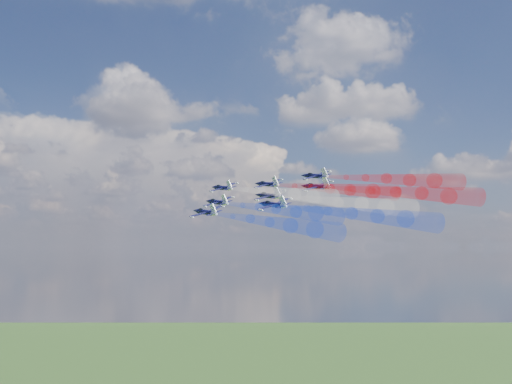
# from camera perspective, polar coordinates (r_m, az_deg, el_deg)

# --- Properties ---
(jet_lead) EXTENTS (15.28, 15.63, 7.71)m
(jet_lead) POSITION_cam_1_polar(r_m,az_deg,el_deg) (176.12, -3.26, 0.40)
(jet_lead) COLOR black
(trail_lead) EXTENTS (29.32, 37.81, 10.52)m
(trail_lead) POSITION_cam_1_polar(r_m,az_deg,el_deg) (154.07, 2.09, -0.04)
(trail_lead) COLOR white
(jet_inner_left) EXTENTS (15.28, 15.63, 7.71)m
(jet_inner_left) POSITION_cam_1_polar(r_m,az_deg,el_deg) (163.36, -3.77, -1.00)
(jet_inner_left) COLOR black
(trail_inner_left) EXTENTS (29.32, 37.81, 10.52)m
(trail_inner_left) POSITION_cam_1_polar(r_m,az_deg,el_deg) (141.26, 1.99, -1.69)
(trail_inner_left) COLOR blue
(jet_inner_right) EXTENTS (15.28, 15.63, 7.71)m
(jet_inner_right) POSITION_cam_1_polar(r_m,az_deg,el_deg) (171.76, 1.11, 0.76)
(jet_inner_right) COLOR black
(trail_inner_right) EXTENTS (29.32, 37.81, 10.52)m
(trail_inner_right) POSITION_cam_1_polar(r_m,az_deg,el_deg) (151.05, 7.22, 0.36)
(trail_inner_right) COLOR red
(jet_outer_left) EXTENTS (15.28, 15.63, 7.71)m
(jet_outer_left) POSITION_cam_1_polar(r_m,az_deg,el_deg) (148.80, -4.90, -1.96)
(jet_outer_left) COLOR black
(trail_outer_left) EXTENTS (29.32, 37.81, 10.52)m
(trail_outer_left) POSITION_cam_1_polar(r_m,az_deg,el_deg) (126.50, 1.33, -2.91)
(trail_outer_left) COLOR blue
(jet_center_third) EXTENTS (15.28, 15.63, 7.71)m
(jet_center_third) POSITION_cam_1_polar(r_m,az_deg,el_deg) (157.00, 1.24, -0.37)
(jet_center_third) COLOR black
(trail_center_third) EXTENTS (29.32, 37.81, 10.52)m
(trail_center_third) POSITION_cam_1_polar(r_m,az_deg,el_deg) (136.45, 8.02, -0.98)
(trail_center_third) COLOR white
(jet_outer_right) EXTENTS (15.28, 15.63, 7.71)m
(jet_outer_right) POSITION_cam_1_polar(r_m,az_deg,el_deg) (169.46, 5.78, 1.56)
(jet_outer_right) COLOR black
(trail_outer_right) EXTENTS (29.32, 37.81, 10.52)m
(trail_outer_right) POSITION_cam_1_polar(r_m,az_deg,el_deg) (150.31, 12.57, 1.25)
(trail_outer_right) COLOR red
(jet_rear_left) EXTENTS (15.28, 15.63, 7.71)m
(jet_rear_left) POSITION_cam_1_polar(r_m,az_deg,el_deg) (143.63, 1.70, -1.24)
(jet_rear_left) COLOR black
(trail_rear_left) EXTENTS (29.32, 37.81, 10.52)m
(trail_rear_left) POSITION_cam_1_polar(r_m,az_deg,el_deg) (123.36, 9.28, -2.07)
(trail_rear_left) COLOR blue
(jet_rear_right) EXTENTS (15.28, 15.63, 7.71)m
(jet_rear_right) POSITION_cam_1_polar(r_m,az_deg,el_deg) (155.27, 5.87, 0.51)
(jet_rear_right) COLOR black
(trail_rear_right) EXTENTS (29.32, 37.81, 10.52)m
(trail_rear_right) POSITION_cam_1_polar(r_m,az_deg,el_deg) (136.28, 13.37, 0.03)
(trail_rear_right) COLOR red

